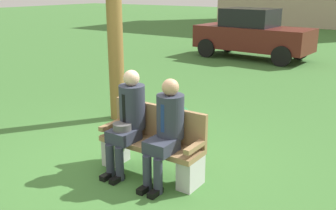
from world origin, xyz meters
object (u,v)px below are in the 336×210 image
seated_man_left (128,117)px  seated_man_right (166,127)px  parked_car_near (252,34)px  shrub_near_bench (168,120)px  park_bench (153,144)px

seated_man_left → seated_man_right: seated_man_left is taller
seated_man_left → parked_car_near: size_ratio=0.34×
seated_man_left → shrub_near_bench: bearing=102.0°
park_bench → shrub_near_bench: size_ratio=1.61×
seated_man_right → shrub_near_bench: size_ratio=1.51×
seated_man_right → parked_car_near: parked_car_near is taller
seated_man_left → seated_man_right: 0.60m
shrub_near_bench → parked_car_near: (-1.69, 7.62, 0.56)m
park_bench → parked_car_near: size_ratio=0.35×
seated_man_right → shrub_near_bench: (-0.88, 1.32, -0.46)m
park_bench → parked_car_near: 9.13m
seated_man_left → parked_car_near: parked_car_near is taller
seated_man_left → parked_car_near: 9.16m
seated_man_right → shrub_near_bench: 1.66m
seated_man_right → park_bench: bearing=158.1°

